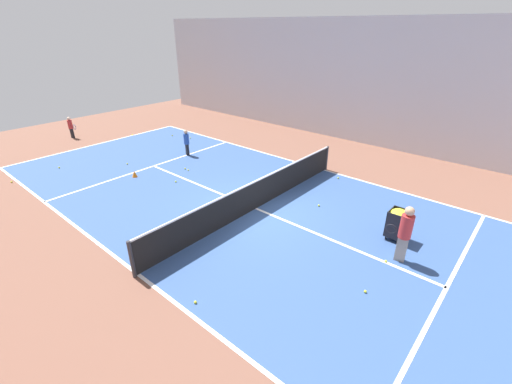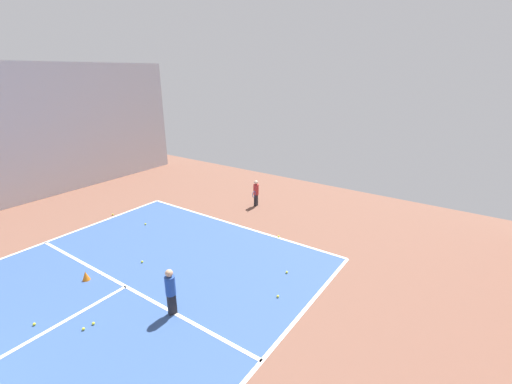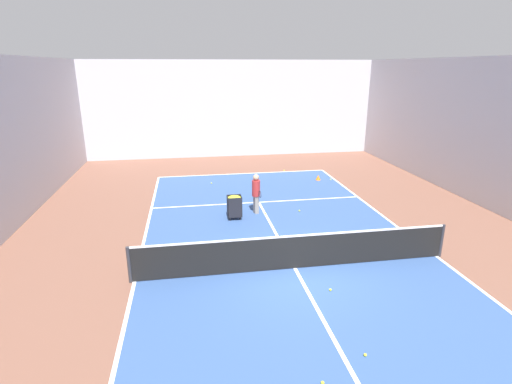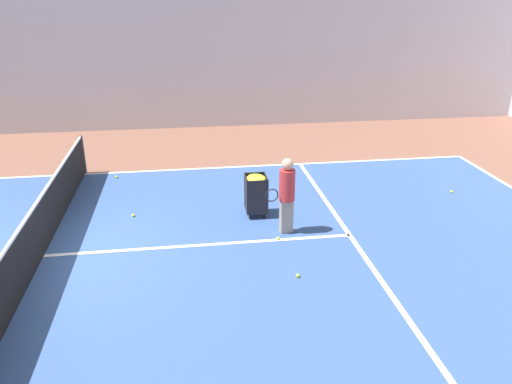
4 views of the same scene
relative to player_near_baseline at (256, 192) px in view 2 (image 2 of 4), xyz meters
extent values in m
cube|color=white|center=(-0.46, 2.13, -0.68)|extent=(9.29, 0.10, 0.00)
cube|color=white|center=(-0.46, 7.16, -0.68)|extent=(9.29, 0.10, 0.00)
cube|color=black|center=(0.00, -0.01, -0.42)|extent=(0.14, 0.20, 0.54)
cylinder|color=#B22D2D|center=(0.00, -0.01, 0.09)|extent=(0.27, 0.27, 0.48)
sphere|color=beige|center=(0.00, -0.01, 0.42)|extent=(0.18, 0.18, 0.18)
torus|color=#2D478C|center=(-0.08, 0.28, -0.03)|extent=(0.06, 0.28, 0.28)
cube|color=black|center=(-2.41, 7.19, -0.40)|extent=(0.18, 0.23, 0.57)
cylinder|color=#234799|center=(-2.41, 7.19, 0.14)|extent=(0.32, 0.32, 0.51)
sphere|color=tan|center=(-2.41, 7.19, 0.49)|extent=(0.19, 0.19, 0.19)
cone|color=orange|center=(0.77, 7.61, -0.55)|extent=(0.22, 0.22, 0.28)
sphere|color=yellow|center=(2.46, 4.17, -0.65)|extent=(0.07, 0.07, 0.07)
sphere|color=yellow|center=(-1.13, 8.80, -0.65)|extent=(0.07, 0.07, 0.07)
sphere|color=yellow|center=(-3.88, 3.98, -0.65)|extent=(0.07, 0.07, 0.07)
sphere|color=yellow|center=(-4.27, 5.13, -0.65)|extent=(0.07, 0.07, 0.07)
sphere|color=yellow|center=(-1.15, 8.56, -0.65)|extent=(0.07, 0.07, 0.07)
sphere|color=yellow|center=(0.00, 9.38, -0.65)|extent=(0.07, 0.07, 0.07)
sphere|color=yellow|center=(0.22, 6.07, -0.65)|extent=(0.07, 0.07, 0.07)
sphere|color=yellow|center=(4.38, 4.34, -0.65)|extent=(0.07, 0.07, 0.07)
sphere|color=yellow|center=(-2.46, 2.09, -0.65)|extent=(0.07, 0.07, 0.07)
camera|label=1|loc=(7.49, 20.14, 5.09)|focal=24.00mm
camera|label=2|loc=(-8.18, 11.84, 5.09)|focal=24.00mm
camera|label=3|loc=(-3.42, 2.97, 5.09)|focal=28.00mm
camera|label=4|loc=(8.51, 16.18, 4.10)|focal=35.00mm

